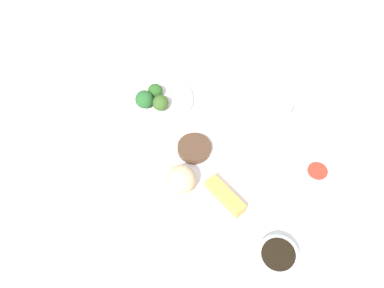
{
  "coord_description": "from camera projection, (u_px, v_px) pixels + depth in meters",
  "views": [
    {
      "loc": [
        0.36,
        0.39,
        0.97
      ],
      "look_at": [
        -0.01,
        -0.09,
        0.06
      ],
      "focal_mm": 41.14,
      "sensor_mm": 36.0,
      "label": 1
    }
  ],
  "objects": [
    {
      "name": "main_plate",
      "position": [
        209.0,
        175.0,
        1.08
      ],
      "size": [
        0.3,
        0.3,
        0.02
      ],
      "primitive_type": "cylinder",
      "color": "white",
      "rests_on": "tabletop"
    },
    {
      "name": "soy_sauce_bowl_liquid",
      "position": [
        278.0,
        254.0,
        0.94
      ],
      "size": [
        0.07,
        0.07,
        0.0
      ],
      "primitive_type": "cylinder",
      "color": "black",
      "rests_on": "soy_sauce_bowl"
    },
    {
      "name": "broccoli_plate",
      "position": [
        156.0,
        100.0,
        1.21
      ],
      "size": [
        0.2,
        0.2,
        0.01
      ],
      "primitive_type": "cylinder",
      "color": "white",
      "rests_on": "tabletop"
    },
    {
      "name": "broccoli_floret_1",
      "position": [
        155.0,
        91.0,
        1.2
      ],
      "size": [
        0.04,
        0.04,
        0.04
      ],
      "primitive_type": "sphere",
      "color": "#275720",
      "rests_on": "broccoli_plate"
    },
    {
      "name": "soy_sauce_bowl",
      "position": [
        277.0,
        258.0,
        0.96
      ],
      "size": [
        0.09,
        0.09,
        0.04
      ],
      "primitive_type": "cylinder",
      "color": "white",
      "rests_on": "tabletop"
    },
    {
      "name": "teacup",
      "position": [
        279.0,
        110.0,
        1.17
      ],
      "size": [
        0.07,
        0.07,
        0.06
      ],
      "primitive_type": "cylinder",
      "color": "white",
      "rests_on": "tabletop"
    },
    {
      "name": "sauce_ramekin_sweet_and_sour_liquid",
      "position": [
        318.0,
        171.0,
        1.07
      ],
      "size": [
        0.05,
        0.05,
        0.0
      ],
      "primitive_type": "cylinder",
      "color": "red",
      "rests_on": "sauce_ramekin_sweet_and_sour"
    },
    {
      "name": "stir_fry_heap",
      "position": [
        194.0,
        148.0,
        1.11
      ],
      "size": [
        0.09,
        0.09,
        0.02
      ],
      "primitive_type": "cylinder",
      "color": "#493122",
      "rests_on": "main_plate"
    },
    {
      "name": "crab_rangoon_wonton",
      "position": [
        236.0,
        160.0,
        1.09
      ],
      "size": [
        0.1,
        0.1,
        0.01
      ],
      "primitive_type": "cube",
      "rotation": [
        0.0,
        0.0,
        -0.45
      ],
      "color": "beige",
      "rests_on": "main_plate"
    },
    {
      "name": "tabletop",
      "position": [
        210.0,
        180.0,
        1.1
      ],
      "size": [
        2.2,
        2.2,
        0.02
      ],
      "primitive_type": "cube",
      "color": "silver",
      "rests_on": "ground"
    },
    {
      "name": "rice_scoop",
      "position": [
        181.0,
        179.0,
        1.03
      ],
      "size": [
        0.07,
        0.07,
        0.07
      ],
      "primitive_type": "sphere",
      "color": "tan",
      "rests_on": "main_plate"
    },
    {
      "name": "broccoli_floret_2",
      "position": [
        144.0,
        99.0,
        1.18
      ],
      "size": [
        0.05,
        0.05,
        0.05
      ],
      "primitive_type": "sphere",
      "color": "#245927",
      "rests_on": "broccoli_plate"
    },
    {
      "name": "sauce_ramekin_sweet_and_sour",
      "position": [
        316.0,
        173.0,
        1.08
      ],
      "size": [
        0.06,
        0.06,
        0.02
      ],
      "primitive_type": "cylinder",
      "color": "white",
      "rests_on": "tabletop"
    },
    {
      "name": "spring_roll",
      "position": [
        225.0,
        196.0,
        1.03
      ],
      "size": [
        0.04,
        0.11,
        0.03
      ],
      "primitive_type": "cube",
      "rotation": [
        0.0,
        0.0,
        1.62
      ],
      "color": "gold",
      "rests_on": "main_plate"
    },
    {
      "name": "broccoli_floret_0",
      "position": [
        161.0,
        103.0,
        1.17
      ],
      "size": [
        0.04,
        0.04,
        0.04
      ],
      "primitive_type": "sphere",
      "color": "#365721",
      "rests_on": "broccoli_plate"
    }
  ]
}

